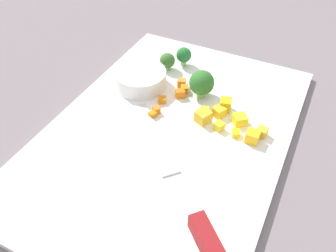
% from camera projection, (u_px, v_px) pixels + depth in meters
% --- Properties ---
extents(ground_plane, '(4.00, 4.00, 0.00)m').
position_uv_depth(ground_plane, '(168.00, 136.00, 0.57)').
color(ground_plane, slate).
extents(cutting_board, '(0.53, 0.36, 0.01)m').
position_uv_depth(cutting_board, '(168.00, 133.00, 0.57)').
color(cutting_board, white).
rests_on(cutting_board, ground_plane).
extents(prep_bowl, '(0.09, 0.09, 0.03)m').
position_uv_depth(prep_bowl, '(141.00, 79.00, 0.64)').
color(prep_bowl, white).
rests_on(prep_bowl, cutting_board).
extents(chef_knife, '(0.23, 0.25, 0.02)m').
position_uv_depth(chef_knife, '(189.00, 206.00, 0.45)').
color(chef_knife, silver).
rests_on(chef_knife, cutting_board).
extents(carrot_dice_0, '(0.02, 0.02, 0.01)m').
position_uv_depth(carrot_dice_0, '(184.00, 89.00, 0.63)').
color(carrot_dice_0, orange).
rests_on(carrot_dice_0, cutting_board).
extents(carrot_dice_1, '(0.02, 0.02, 0.01)m').
position_uv_depth(carrot_dice_1, '(180.00, 94.00, 0.62)').
color(carrot_dice_1, orange).
rests_on(carrot_dice_1, cutting_board).
extents(carrot_dice_2, '(0.01, 0.02, 0.01)m').
position_uv_depth(carrot_dice_2, '(156.00, 110.00, 0.59)').
color(carrot_dice_2, orange).
rests_on(carrot_dice_2, cutting_board).
extents(carrot_dice_3, '(0.02, 0.02, 0.01)m').
position_uv_depth(carrot_dice_3, '(182.00, 83.00, 0.64)').
color(carrot_dice_3, orange).
rests_on(carrot_dice_3, cutting_board).
extents(carrot_dice_4, '(0.02, 0.02, 0.01)m').
position_uv_depth(carrot_dice_4, '(162.00, 100.00, 0.61)').
color(carrot_dice_4, orange).
rests_on(carrot_dice_4, cutting_board).
extents(carrot_dice_5, '(0.01, 0.01, 0.01)m').
position_uv_depth(carrot_dice_5, '(153.00, 114.00, 0.58)').
color(carrot_dice_5, orange).
rests_on(carrot_dice_5, cutting_board).
extents(pepper_dice_0, '(0.02, 0.02, 0.02)m').
position_uv_depth(pepper_dice_0, '(226.00, 105.00, 0.59)').
color(pepper_dice_0, yellow).
rests_on(pepper_dice_0, cutting_board).
extents(pepper_dice_1, '(0.02, 0.02, 0.02)m').
position_uv_depth(pepper_dice_1, '(219.00, 112.00, 0.58)').
color(pepper_dice_1, yellow).
rests_on(pepper_dice_1, cutting_board).
extents(pepper_dice_2, '(0.02, 0.02, 0.01)m').
position_uv_depth(pepper_dice_2, '(204.00, 111.00, 0.59)').
color(pepper_dice_2, yellow).
rests_on(pepper_dice_2, cutting_board).
extents(pepper_dice_3, '(0.03, 0.03, 0.02)m').
position_uv_depth(pepper_dice_3, '(240.00, 120.00, 0.57)').
color(pepper_dice_3, yellow).
rests_on(pepper_dice_3, cutting_board).
extents(pepper_dice_4, '(0.02, 0.02, 0.01)m').
position_uv_depth(pepper_dice_4, '(262.00, 132.00, 0.55)').
color(pepper_dice_4, gold).
rests_on(pepper_dice_4, cutting_board).
extents(pepper_dice_5, '(0.02, 0.01, 0.01)m').
position_uv_depth(pepper_dice_5, '(236.00, 133.00, 0.55)').
color(pepper_dice_5, yellow).
rests_on(pepper_dice_5, cutting_board).
extents(pepper_dice_6, '(0.02, 0.02, 0.02)m').
position_uv_depth(pepper_dice_6, '(253.00, 137.00, 0.54)').
color(pepper_dice_6, yellow).
rests_on(pepper_dice_6, cutting_board).
extents(pepper_dice_7, '(0.02, 0.02, 0.01)m').
position_uv_depth(pepper_dice_7, '(219.00, 126.00, 0.56)').
color(pepper_dice_7, yellow).
rests_on(pepper_dice_7, cutting_board).
extents(pepper_dice_8, '(0.03, 0.03, 0.02)m').
position_uv_depth(pepper_dice_8, '(203.00, 117.00, 0.57)').
color(pepper_dice_8, yellow).
rests_on(pepper_dice_8, cutting_board).
extents(broccoli_floret_0, '(0.04, 0.04, 0.05)m').
position_uv_depth(broccoli_floret_0, '(202.00, 83.00, 0.61)').
color(broccoli_floret_0, '#91C16B').
rests_on(broccoli_floret_0, cutting_board).
extents(broccoli_floret_1, '(0.03, 0.03, 0.03)m').
position_uv_depth(broccoli_floret_1, '(167.00, 61.00, 0.68)').
color(broccoli_floret_1, '#8AB85F').
rests_on(broccoli_floret_1, cutting_board).
extents(broccoli_floret_2, '(0.03, 0.03, 0.04)m').
position_uv_depth(broccoli_floret_2, '(184.00, 55.00, 0.69)').
color(broccoli_floret_2, '#93AF6C').
rests_on(broccoli_floret_2, cutting_board).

